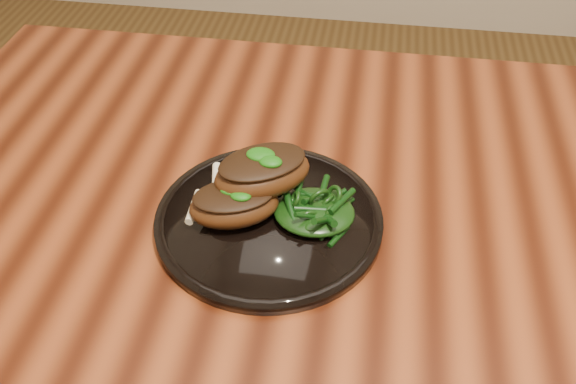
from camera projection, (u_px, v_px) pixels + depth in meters
The scene contains 6 objects.
desk at pixel (516, 287), 0.77m from camera, with size 1.60×0.80×0.75m.
plate at pixel (269, 220), 0.73m from camera, with size 0.26×0.26×0.02m.
lamb_chop_front at pixel (234, 203), 0.71m from camera, with size 0.12×0.10×0.04m.
lamb_chop_back at pixel (262, 171), 0.72m from camera, with size 0.13×0.12×0.05m.
herb_smear at pixel (250, 180), 0.77m from camera, with size 0.09×0.06×0.01m, color #0A4407.
greens_heap at pixel (314, 208), 0.71m from camera, with size 0.09×0.09×0.03m.
Camera 1 is at (-0.20, -0.54, 1.27)m, focal length 40.00 mm.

